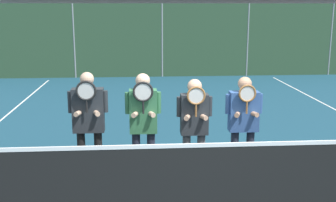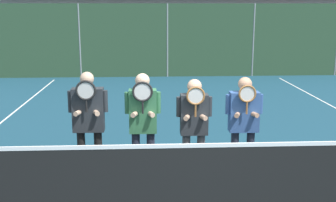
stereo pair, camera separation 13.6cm
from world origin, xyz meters
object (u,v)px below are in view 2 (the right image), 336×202
(player_rightmost, at_px, (244,119))
(player_center_left, at_px, (143,119))
(car_left_of_center, at_px, (124,49))
(car_right_of_center, at_px, (331,49))
(player_leftmost, at_px, (89,118))
(player_center_right, at_px, (194,122))
(car_center, at_px, (229,50))
(car_far_left, at_px, (15,50))

(player_rightmost, bearing_deg, player_center_left, -175.88)
(car_left_of_center, xyz_separation_m, car_right_of_center, (9.47, -0.45, -0.01))
(car_right_of_center, bearing_deg, player_rightmost, -119.15)
(player_leftmost, distance_m, player_center_right, 1.67)
(player_leftmost, height_order, car_center, player_leftmost)
(player_center_left, distance_m, player_center_right, 0.81)
(player_rightmost, height_order, car_right_of_center, car_right_of_center)
(car_center, bearing_deg, car_right_of_center, 0.56)
(car_center, bearing_deg, car_left_of_center, 173.94)
(player_leftmost, relative_size, player_center_left, 1.01)
(player_center_left, relative_size, player_rightmost, 1.05)
(player_rightmost, relative_size, car_far_left, 0.39)
(car_right_of_center, bearing_deg, car_far_left, 179.08)
(car_right_of_center, bearing_deg, car_center, -179.44)
(player_center_right, relative_size, car_center, 0.41)
(player_leftmost, xyz_separation_m, car_center, (4.65, 12.38, -0.19))
(player_rightmost, distance_m, car_far_left, 14.64)
(player_leftmost, xyz_separation_m, player_center_right, (1.67, -0.06, -0.07))
(car_left_of_center, relative_size, car_right_of_center, 0.98)
(car_far_left, relative_size, car_center, 1.08)
(player_center_right, relative_size, player_rightmost, 0.99)
(car_far_left, height_order, car_center, car_far_left)
(player_leftmost, distance_m, car_left_of_center, 12.88)
(player_center_right, distance_m, car_right_of_center, 14.69)
(player_leftmost, relative_size, car_far_left, 0.41)
(car_far_left, xyz_separation_m, car_right_of_center, (14.34, -0.23, -0.04))
(car_center, bearing_deg, car_far_left, 178.35)
(player_leftmost, xyz_separation_m, player_center_left, (0.86, -0.08, -0.01))
(player_center_right, bearing_deg, car_right_of_center, 58.24)
(player_center_right, bearing_deg, car_far_left, 117.45)
(player_center_left, relative_size, car_far_left, 0.41)
(player_rightmost, distance_m, car_center, 12.53)
(player_leftmost, relative_size, car_center, 0.44)
(car_far_left, relative_size, car_left_of_center, 1.02)
(player_center_left, relative_size, car_center, 0.44)
(player_leftmost, xyz_separation_m, player_rightmost, (2.50, 0.04, -0.06))
(player_leftmost, bearing_deg, car_center, 69.42)
(player_center_right, bearing_deg, player_leftmost, 177.89)
(player_leftmost, height_order, car_far_left, car_far_left)
(player_rightmost, height_order, car_left_of_center, car_left_of_center)
(player_center_left, height_order, car_far_left, car_far_left)
(player_center_left, distance_m, car_center, 13.02)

